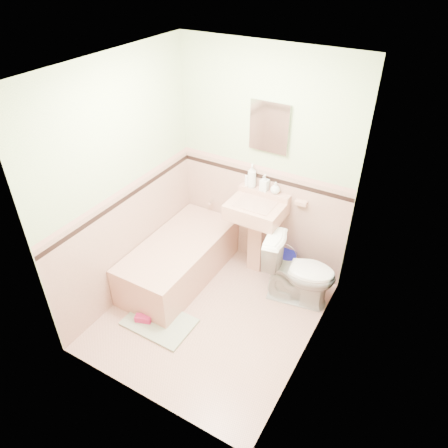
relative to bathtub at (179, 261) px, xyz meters
The scene contains 32 objects.
floor 0.75m from the bathtub, 27.65° to the right, with size 2.20×2.20×0.00m, color tan.
ceiling 2.38m from the bathtub, 27.65° to the right, with size 2.20×2.20×0.00m, color white.
wall_back 1.43m from the bathtub, 50.71° to the left, with size 2.50×2.50×0.00m, color beige.
wall_front 1.87m from the bathtub, 66.22° to the right, with size 2.50×2.50×0.00m, color beige.
wall_left 1.14m from the bathtub, 138.27° to the right, with size 2.50×2.50×0.00m, color beige.
wall_right 1.95m from the bathtub, 11.45° to the right, with size 2.50×2.50×0.00m, color beige.
wainscot_back 1.05m from the bathtub, 50.27° to the left, with size 2.00×2.00×0.00m, color tan.
wainscot_front 1.60m from the bathtub, 66.05° to the right, with size 2.00×2.00×0.00m, color tan.
wainscot_left 0.61m from the bathtub, 137.33° to the right, with size 2.20×2.20×0.00m, color tan.
wainscot_right 1.69m from the bathtub, 11.53° to the right, with size 2.20×2.20×0.00m, color tan.
accent_back 1.33m from the bathtub, 50.04° to the left, with size 2.00×2.00×0.00m, color black.
accent_front 1.79m from the bathtub, 65.95° to the right, with size 2.00×2.00×0.00m, color black.
accent_left 1.02m from the bathtub, 136.85° to the right, with size 2.20×2.20×0.00m, color black.
accent_right 1.87m from the bathtub, 11.57° to the right, with size 2.20×2.20×0.00m, color black.
cap_back 1.40m from the bathtub, 50.04° to the left, with size 2.00×2.00×0.00m, color tan.
cap_front 1.84m from the bathtub, 65.95° to the right, with size 2.00×2.00×0.00m, color tan.
cap_left 1.11m from the bathtub, 136.85° to the right, with size 2.20×2.20×0.00m, color tan.
cap_right 1.92m from the bathtub, 11.57° to the right, with size 2.20×2.20×0.00m, color tan.
bathtub is the anchor object (origin of this frame).
tub_faucet 0.83m from the bathtub, 90.00° to the left, with size 0.04×0.04×0.12m, color silver.
sink 0.89m from the bathtub, 37.93° to the left, with size 0.59×0.48×0.93m, color tan, non-canonical shape.
sink_faucet 1.20m from the bathtub, 44.58° to the left, with size 0.02×0.02×0.10m, color silver.
medicine_cabinet 1.78m from the bathtub, 47.42° to the left, with size 0.39×0.04×0.49m, color white.
soap_dish 1.51m from the bathtub, 33.57° to the left, with size 0.12×0.07×0.04m, color tan.
soap_bottle_left 1.26m from the bathtub, 53.69° to the left, with size 0.10×0.10×0.27m, color #B2B2B2.
soap_bottle_mid 1.30m from the bathtub, 46.44° to the left, with size 0.08×0.09×0.19m, color #B2B2B2.
soap_bottle_right 1.36m from the bathtub, 41.45° to the left, with size 0.10×0.10×0.13m, color #B2B2B2.
tube 1.18m from the bathtub, 57.13° to the left, with size 0.04×0.04×0.12m, color white.
toilet 1.35m from the bathtub, 14.57° to the left, with size 0.43×0.75×0.76m, color white.
bucket 1.20m from the bathtub, 32.77° to the left, with size 0.28×0.28×0.28m, color #191BA7, non-canonical shape.
bath_mat 0.77m from the bathtub, 72.07° to the right, with size 0.69×0.46×0.03m, color #93A186.
shoe 0.80m from the bathtub, 83.74° to the right, with size 0.17×0.08×0.07m, color #BF1E59.
Camera 1 is at (1.66, -2.62, 3.29)m, focal length 33.91 mm.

